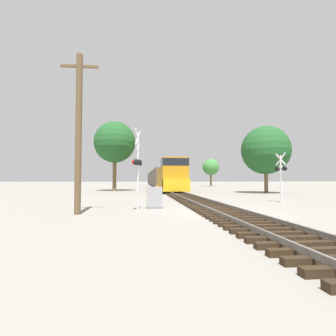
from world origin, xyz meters
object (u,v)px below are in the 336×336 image
crossing_signal_near (137,164)px  crossing_signal_far (281,172)px  tree_deep_background (211,167)px  relay_cabinet (154,198)px  utility_pole (79,131)px  tree_mid_background (115,142)px  tree_far_right (266,150)px  freight_train (157,178)px

crossing_signal_near → crossing_signal_far: (10.46, 4.04, -0.27)m
crossing_signal_near → tree_deep_background: tree_deep_background is taller
relay_cabinet → tree_deep_background: tree_deep_background is taller
utility_pole → tree_mid_background: bearing=91.9°
utility_pole → crossing_signal_near: bearing=22.9°
crossing_signal_near → crossing_signal_far: 11.21m
utility_pole → relay_cabinet: bearing=29.7°
utility_pole → tree_far_right: bearing=44.1°
tree_deep_background → tree_far_right: bearing=-93.5°
freight_train → crossing_signal_near: crossing_signal_near is taller
relay_cabinet → tree_far_right: size_ratio=0.15×
relay_cabinet → tree_mid_background: bearing=101.1°
freight_train → utility_pole: bearing=-97.5°
crossing_signal_far → utility_pole: bearing=92.9°
crossing_signal_near → tree_far_right: 22.93m
crossing_signal_far → relay_cabinet: 10.08m
tree_far_right → crossing_signal_far: bearing=-112.0°
tree_far_right → freight_train: bearing=107.5°
crossing_signal_far → relay_cabinet: bearing=89.2°
tree_mid_background → crossing_signal_near: bearing=-81.6°
crossing_signal_near → utility_pole: utility_pole is taller
tree_far_right → tree_mid_background: (-19.25, 8.34, 1.89)m
crossing_signal_far → relay_cabinet: crossing_signal_far is taller
crossing_signal_far → tree_far_right: (5.09, 12.58, 3.08)m
freight_train → relay_cabinet: 51.60m
crossing_signal_near → crossing_signal_far: size_ratio=1.21×
tree_deep_background → relay_cabinet: bearing=-108.8°
crossing_signal_near → tree_mid_background: (-3.70, 24.96, 4.70)m
crossing_signal_far → tree_far_right: size_ratio=0.44×
tree_far_right → tree_deep_background: size_ratio=1.21×
tree_deep_background → crossing_signal_near: bearing=-109.5°
utility_pole → tree_deep_background: size_ratio=1.15×
crossing_signal_near → freight_train: bearing=-168.8°
relay_cabinet → tree_mid_background: (-4.69, 23.97, 6.58)m
tree_mid_background → relay_cabinet: bearing=-78.9°
tree_mid_background → crossing_signal_far: bearing=-55.9°
crossing_signal_far → tree_mid_background: tree_mid_background is taller
crossing_signal_far → tree_deep_background: (7.08, 45.58, 2.54)m
crossing_signal_far → freight_train: bearing=-11.3°
relay_cabinet → crossing_signal_far: bearing=17.9°
crossing_signal_far → tree_deep_background: 46.20m
crossing_signal_near → tree_deep_background: (17.54, 49.62, 2.27)m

